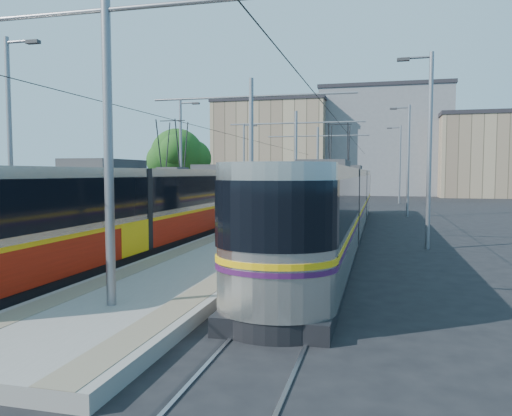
# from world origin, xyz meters

# --- Properties ---
(ground) EXTENTS (160.00, 160.00, 0.00)m
(ground) POSITION_xyz_m (0.00, 0.00, 0.00)
(ground) COLOR black
(ground) RESTS_ON ground
(platform) EXTENTS (4.00, 50.00, 0.30)m
(platform) POSITION_xyz_m (0.00, 17.00, 0.15)
(platform) COLOR gray
(platform) RESTS_ON ground
(tactile_strip_left) EXTENTS (0.70, 50.00, 0.01)m
(tactile_strip_left) POSITION_xyz_m (-1.45, 17.00, 0.30)
(tactile_strip_left) COLOR gray
(tactile_strip_left) RESTS_ON platform
(tactile_strip_right) EXTENTS (0.70, 50.00, 0.01)m
(tactile_strip_right) POSITION_xyz_m (1.45, 17.00, 0.30)
(tactile_strip_right) COLOR gray
(tactile_strip_right) RESTS_ON platform
(rails) EXTENTS (8.71, 70.00, 0.03)m
(rails) POSITION_xyz_m (0.00, 17.00, 0.02)
(rails) COLOR gray
(rails) RESTS_ON ground
(track_arrow) EXTENTS (1.20, 5.00, 0.01)m
(track_arrow) POSITION_xyz_m (-3.60, -3.00, 0.01)
(track_arrow) COLOR silver
(track_arrow) RESTS_ON ground
(tram_left) EXTENTS (2.43, 29.02, 5.50)m
(tram_left) POSITION_xyz_m (-3.60, 7.65, 1.71)
(tram_left) COLOR black
(tram_left) RESTS_ON ground
(tram_right) EXTENTS (2.43, 32.27, 5.50)m
(tram_right) POSITION_xyz_m (3.60, 11.22, 1.86)
(tram_right) COLOR black
(tram_right) RESTS_ON ground
(catenary) EXTENTS (9.20, 70.00, 7.00)m
(catenary) POSITION_xyz_m (0.00, 14.15, 4.52)
(catenary) COLOR gray
(catenary) RESTS_ON platform
(street_lamps) EXTENTS (15.18, 38.22, 8.00)m
(street_lamps) POSITION_xyz_m (-0.00, 21.00, 4.18)
(street_lamps) COLOR gray
(street_lamps) RESTS_ON ground
(shelter) EXTENTS (1.03, 1.35, 2.63)m
(shelter) POSITION_xyz_m (0.33, 10.89, 1.68)
(shelter) COLOR black
(shelter) RESTS_ON platform
(tree) EXTENTS (4.53, 4.19, 6.59)m
(tree) POSITION_xyz_m (-9.48, 22.85, 4.45)
(tree) COLOR #382314
(tree) RESTS_ON ground
(building_left) EXTENTS (16.32, 12.24, 13.69)m
(building_left) POSITION_xyz_m (-10.00, 60.00, 6.85)
(building_left) COLOR tan
(building_left) RESTS_ON ground
(building_centre) EXTENTS (18.36, 14.28, 15.50)m
(building_centre) POSITION_xyz_m (6.00, 64.00, 7.76)
(building_centre) COLOR gray
(building_centre) RESTS_ON ground
(building_right) EXTENTS (14.28, 10.20, 10.95)m
(building_right) POSITION_xyz_m (20.00, 58.00, 5.48)
(building_right) COLOR tan
(building_right) RESTS_ON ground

